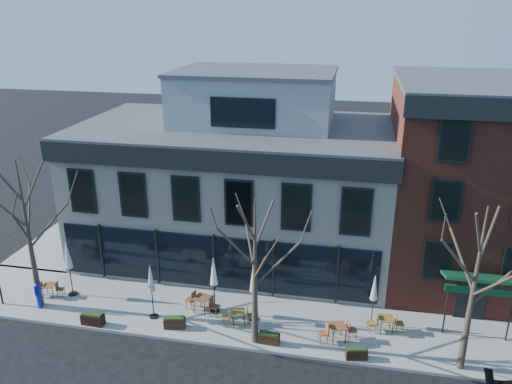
# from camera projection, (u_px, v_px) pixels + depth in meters

# --- Properties ---
(ground) EXTENTS (120.00, 120.00, 0.00)m
(ground) POSITION_uv_depth(u_px,v_px,m) (216.00, 292.00, 27.29)
(ground) COLOR black
(ground) RESTS_ON ground
(sidewalk_front) EXTENTS (33.50, 4.70, 0.15)m
(sidewalk_front) POSITION_uv_depth(u_px,v_px,m) (267.00, 321.00, 24.69)
(sidewalk_front) COLOR gray
(sidewalk_front) RESTS_ON ground
(sidewalk_side) EXTENTS (4.50, 12.00, 0.15)m
(sidewalk_side) POSITION_uv_depth(u_px,v_px,m) (84.00, 228.00, 34.85)
(sidewalk_side) COLOR gray
(sidewalk_side) RESTS_ON ground
(corner_building) EXTENTS (18.39, 10.39, 11.10)m
(corner_building) POSITION_uv_depth(u_px,v_px,m) (237.00, 181.00, 30.26)
(corner_building) COLOR silver
(corner_building) RESTS_ON ground
(red_brick_building) EXTENTS (8.20, 11.78, 11.18)m
(red_brick_building) POSITION_uv_depth(u_px,v_px,m) (465.00, 181.00, 27.47)
(red_brick_building) COLOR brown
(red_brick_building) RESTS_ON ground
(tree_corner) EXTENTS (3.93, 3.98, 7.92)m
(tree_corner) POSITION_uv_depth(u_px,v_px,m) (28.00, 233.00, 24.43)
(tree_corner) COLOR #382B21
(tree_corner) RESTS_ON sidewalk_front
(tree_mid) EXTENTS (3.50, 3.55, 7.04)m
(tree_mid) POSITION_uv_depth(u_px,v_px,m) (255.00, 272.00, 21.82)
(tree_mid) COLOR #382B21
(tree_mid) RESTS_ON sidewalk_front
(tree_right) EXTENTS (3.72, 3.77, 7.48)m
(tree_right) POSITION_uv_depth(u_px,v_px,m) (474.00, 289.00, 20.07)
(tree_right) COLOR #382B21
(tree_right) RESTS_ON sidewalk_front
(call_box) EXTENTS (0.30, 0.29, 1.46)m
(call_box) POSITION_uv_depth(u_px,v_px,m) (38.00, 294.00, 25.38)
(call_box) COLOR #0B1698
(call_box) RESTS_ON sidewalk_front
(cafe_set_0) EXTENTS (1.60, 0.74, 0.82)m
(cafe_set_0) POSITION_uv_depth(u_px,v_px,m) (49.00, 289.00, 26.53)
(cafe_set_0) COLOR brown
(cafe_set_0) RESTS_ON sidewalk_front
(cafe_set_2) EXTENTS (1.97, 0.95, 1.01)m
(cafe_set_2) POSITION_uv_depth(u_px,v_px,m) (202.00, 303.00, 25.14)
(cafe_set_2) COLOR brown
(cafe_set_2) RESTS_ON sidewalk_front
(cafe_set_3) EXTENTS (1.68, 0.97, 0.87)m
(cafe_set_3) POSITION_uv_depth(u_px,v_px,m) (238.00, 316.00, 24.17)
(cafe_set_3) COLOR brown
(cafe_set_3) RESTS_ON sidewalk_front
(cafe_set_4) EXTENTS (1.89, 1.11, 0.98)m
(cafe_set_4) POSITION_uv_depth(u_px,v_px,m) (337.00, 331.00, 22.98)
(cafe_set_4) COLOR brown
(cafe_set_4) RESTS_ON sidewalk_front
(cafe_set_5) EXTENTS (1.77, 0.80, 0.91)m
(cafe_set_5) POSITION_uv_depth(u_px,v_px,m) (386.00, 323.00, 23.64)
(cafe_set_5) COLOR brown
(cafe_set_5) RESTS_ON sidewalk_front
(umbrella_0) EXTENTS (0.50, 0.50, 3.10)m
(umbrella_0) POSITION_uv_depth(u_px,v_px,m) (68.00, 258.00, 26.04)
(umbrella_0) COLOR black
(umbrella_0) RESTS_ON sidewalk_front
(umbrella_1) EXTENTS (0.46, 0.46, 2.88)m
(umbrella_1) POSITION_uv_depth(u_px,v_px,m) (151.00, 281.00, 24.16)
(umbrella_1) COLOR black
(umbrella_1) RESTS_ON sidewalk_front
(umbrella_2) EXTENTS (0.49, 0.49, 3.04)m
(umbrella_2) POSITION_uv_depth(u_px,v_px,m) (214.00, 274.00, 24.55)
(umbrella_2) COLOR black
(umbrella_2) RESTS_ON sidewalk_front
(umbrella_3) EXTENTS (0.50, 0.50, 3.10)m
(umbrella_3) POSITION_uv_depth(u_px,v_px,m) (254.00, 281.00, 23.92)
(umbrella_3) COLOR black
(umbrella_3) RESTS_ON sidewalk_front
(umbrella_4) EXTENTS (0.43, 0.43, 2.67)m
(umbrella_4) POSITION_uv_depth(u_px,v_px,m) (374.00, 290.00, 23.67)
(umbrella_4) COLOR black
(umbrella_4) RESTS_ON sidewalk_front
(planter_0) EXTENTS (1.12, 0.47, 0.62)m
(planter_0) POSITION_uv_depth(u_px,v_px,m) (93.00, 319.00, 24.20)
(planter_0) COLOR black
(planter_0) RESTS_ON sidewalk_front
(planter_1) EXTENTS (1.08, 0.60, 0.57)m
(planter_1) POSITION_uv_depth(u_px,v_px,m) (175.00, 322.00, 23.97)
(planter_1) COLOR #311B10
(planter_1) RESTS_ON sidewalk_front
(planter_2) EXTENTS (1.00, 0.44, 0.55)m
(planter_2) POSITION_uv_depth(u_px,v_px,m) (269.00, 338.00, 22.87)
(planter_2) COLOR black
(planter_2) RESTS_ON sidewalk_front
(planter_3) EXTENTS (1.01, 0.56, 0.53)m
(planter_3) POSITION_uv_depth(u_px,v_px,m) (356.00, 353.00, 21.89)
(planter_3) COLOR black
(planter_3) RESTS_ON sidewalk_front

